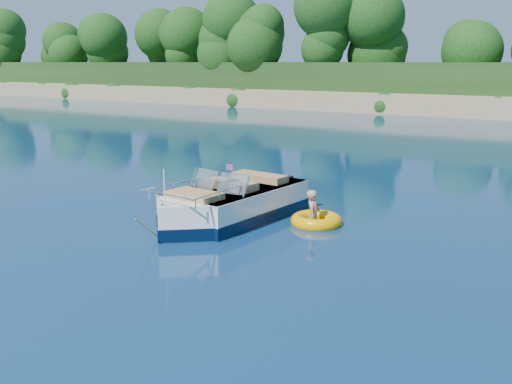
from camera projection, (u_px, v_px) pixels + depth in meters
ground at (139, 240)px, 13.20m from camera, size 160.00×160.00×0.00m
treeline at (495, 43)px, 45.75m from camera, size 150.00×7.12×8.19m
motorboat at (227, 207)px, 14.72m from camera, size 2.39×5.73×1.91m
tow_tube at (316, 221)px, 14.45m from camera, size 1.70×1.70×0.35m
boy at (314, 224)px, 14.47m from camera, size 0.50×0.80×1.45m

